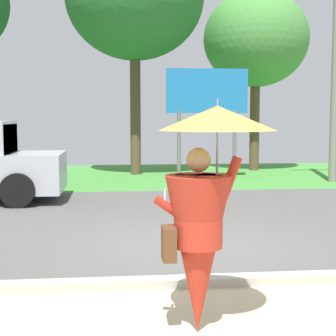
{
  "coord_description": "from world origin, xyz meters",
  "views": [
    {
      "loc": [
        -1.12,
        -7.97,
        1.97
      ],
      "look_at": [
        -0.18,
        1.0,
        1.1
      ],
      "focal_mm": 56.39,
      "sensor_mm": 36.0,
      "label": 1
    }
  ],
  "objects_px": {
    "monk_pedestrian": "(203,211)",
    "roadside_billboard": "(207,99)",
    "utility_pole": "(336,47)",
    "tree_right_far": "(256,40)"
  },
  "relations": [
    {
      "from": "monk_pedestrian",
      "to": "utility_pole",
      "type": "relative_size",
      "value": 0.27
    },
    {
      "from": "monk_pedestrian",
      "to": "roadside_billboard",
      "type": "bearing_deg",
      "value": 63.9
    },
    {
      "from": "tree_right_far",
      "to": "roadside_billboard",
      "type": "bearing_deg",
      "value": -130.28
    },
    {
      "from": "monk_pedestrian",
      "to": "tree_right_far",
      "type": "distance_m",
      "value": 15.77
    },
    {
      "from": "monk_pedestrian",
      "to": "roadside_billboard",
      "type": "height_order",
      "value": "roadside_billboard"
    },
    {
      "from": "monk_pedestrian",
      "to": "roadside_billboard",
      "type": "xyz_separation_m",
      "value": [
        2.19,
        11.97,
        1.42
      ]
    },
    {
      "from": "monk_pedestrian",
      "to": "roadside_billboard",
      "type": "distance_m",
      "value": 12.25
    },
    {
      "from": "utility_pole",
      "to": "roadside_billboard",
      "type": "relative_size",
      "value": 2.21
    },
    {
      "from": "monk_pedestrian",
      "to": "tree_right_far",
      "type": "bearing_deg",
      "value": 57.28
    },
    {
      "from": "tree_right_far",
      "to": "monk_pedestrian",
      "type": "bearing_deg",
      "value": -106.96
    }
  ]
}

